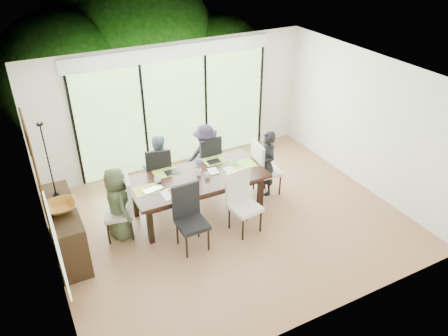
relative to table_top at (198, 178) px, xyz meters
name	(u,v)px	position (x,y,z in m)	size (l,w,h in m)	color
floor	(230,221)	(0.39, -0.53, -0.75)	(6.00, 5.00, 0.01)	brown
ceiling	(232,79)	(0.39, -0.53, 1.96)	(6.00, 5.00, 0.01)	white
wall_back	(175,106)	(0.39, 1.98, 0.61)	(6.00, 0.02, 2.70)	silver
wall_front	(327,244)	(0.39, -3.04, 0.61)	(6.00, 0.02, 2.70)	silver
wall_left	(42,204)	(-2.62, -0.53, 0.61)	(0.02, 5.00, 2.70)	white
wall_right	(367,122)	(3.40, -0.53, 0.61)	(0.02, 5.00, 2.70)	white
glass_doors	(176,113)	(0.39, 1.94, 0.46)	(4.20, 0.02, 2.30)	#598C3F
blinds_header	(173,52)	(0.39, 1.93, 1.76)	(4.40, 0.06, 0.28)	white
mullion_a	(75,133)	(-1.71, 1.93, 0.46)	(0.05, 0.04, 2.30)	black
mullion_b	(145,119)	(-0.31, 1.93, 0.46)	(0.05, 0.04, 2.30)	black
mullion_c	(206,107)	(1.09, 1.93, 0.46)	(0.05, 0.04, 2.30)	black
mullion_d	(261,97)	(2.49, 1.93, 0.46)	(0.05, 0.04, 2.30)	black
side_window	(57,245)	(-2.58, -1.73, 0.76)	(0.02, 0.90, 1.00)	#8CAD7F
deck	(165,147)	(0.39, 2.87, -0.79)	(6.00, 1.80, 0.10)	brown
rail_top	(152,113)	(0.39, 3.67, -0.19)	(6.00, 0.08, 0.06)	brown
foliage_left	(64,78)	(-1.41, 4.67, 0.70)	(3.20, 3.20, 3.20)	#14380F
foliage_mid	(142,46)	(0.79, 5.27, 1.06)	(4.00, 4.00, 4.00)	#14380F
foliage_right	(216,64)	(2.59, 4.47, 0.52)	(2.80, 2.80, 2.80)	#14380F
foliage_far	(99,51)	(-0.21, 5.97, 0.88)	(3.60, 3.60, 3.60)	#14380F
table_top	(198,178)	(0.00, 0.00, 0.00)	(2.48, 1.13, 0.06)	black
table_apron	(198,183)	(0.00, 0.00, -0.09)	(2.27, 0.93, 0.10)	black
table_leg_fl	(150,225)	(-1.08, -0.43, -0.39)	(0.09, 0.09, 0.71)	black
table_leg_fr	(260,193)	(1.08, -0.43, -0.39)	(0.09, 0.09, 0.71)	black
table_leg_bl	(135,200)	(-1.08, 0.43, -0.39)	(0.09, 0.09, 0.71)	black
table_leg_br	(238,172)	(1.08, 0.43, -0.39)	(0.09, 0.09, 0.71)	black
chair_left_end	(117,209)	(-1.50, 0.00, -0.18)	(0.47, 0.47, 1.13)	beige
chair_right_end	(268,167)	(1.50, 0.00, -0.18)	(0.47, 0.47, 1.13)	white
chair_far_left	(159,171)	(-0.45, 0.85, -0.18)	(0.47, 0.47, 1.13)	black
chair_far_right	(205,159)	(0.55, 0.85, -0.18)	(0.47, 0.47, 1.13)	black
chair_near_left	(192,220)	(-0.50, -0.87, -0.18)	(0.47, 0.47, 1.13)	black
chair_near_right	(245,204)	(0.50, -0.87, -0.18)	(0.47, 0.47, 1.13)	white
person_left_end	(117,203)	(-1.48, 0.00, -0.08)	(0.62, 0.39, 1.33)	#414E34
person_right_end	(267,163)	(1.48, 0.00, -0.08)	(0.62, 0.39, 1.33)	black
person_far_left	(158,167)	(-0.45, 0.83, -0.08)	(0.62, 0.39, 1.33)	slate
person_far_right	(206,156)	(0.55, 0.83, -0.08)	(0.62, 0.39, 1.33)	#291F2F
placemat_left	(147,190)	(-0.95, 0.00, 0.03)	(0.45, 0.33, 0.01)	#A3B540
placemat_right	(243,165)	(0.95, 0.00, 0.03)	(0.45, 0.33, 0.01)	#83BD43
placemat_far_l	(166,172)	(-0.45, 0.40, 0.03)	(0.45, 0.33, 0.01)	#ABC546
placemat_far_r	(215,160)	(0.55, 0.40, 0.03)	(0.45, 0.33, 0.01)	#85AE3E
placemat_paper	(175,193)	(-0.55, -0.30, 0.03)	(0.45, 0.33, 0.01)	white
tablet_far_l	(172,172)	(-0.35, 0.35, 0.04)	(0.27, 0.19, 0.01)	black
tablet_far_r	(214,161)	(0.50, 0.35, 0.04)	(0.25, 0.18, 0.01)	black
papers	(233,169)	(0.70, -0.05, 0.03)	(0.31, 0.23, 0.00)	white
platter_base	(175,192)	(-0.55, -0.30, 0.05)	(0.27, 0.27, 0.02)	white
platter_snacks	(175,191)	(-0.55, -0.30, 0.07)	(0.21, 0.21, 0.01)	#C24D16
vase	(199,172)	(0.05, 0.05, 0.09)	(0.08, 0.08, 0.12)	silver
hyacinth_stems	(199,166)	(0.05, 0.05, 0.22)	(0.04, 0.04, 0.17)	#337226
hyacinth_blooms	(198,161)	(0.05, 0.05, 0.32)	(0.11, 0.11, 0.11)	#5162CC
laptop	(155,191)	(-0.85, -0.10, 0.04)	(0.34, 0.22, 0.03)	silver
cup_a	(158,180)	(-0.70, 0.15, 0.08)	(0.13, 0.13, 0.10)	white
cup_b	(207,175)	(0.15, -0.10, 0.08)	(0.10, 0.10, 0.09)	white
cup_c	(234,162)	(0.80, 0.10, 0.08)	(0.13, 0.13, 0.10)	white
book	(209,172)	(0.25, 0.05, 0.04)	(0.17, 0.23, 0.02)	white
sideboard	(65,229)	(-2.37, -0.02, -0.29)	(0.45, 1.61, 0.90)	black
bowl	(60,207)	(-2.37, -0.12, 0.22)	(0.48, 0.48, 0.12)	#966320
candlestick_base	(56,195)	(-2.37, 0.33, 0.18)	(0.10, 0.10, 0.04)	black
candlestick_shaft	(48,161)	(-2.37, 0.33, 0.81)	(0.02, 0.02, 1.26)	black
candlestick_pan	(40,124)	(-2.37, 0.33, 1.44)	(0.10, 0.10, 0.03)	black
candle	(39,120)	(-2.37, 0.33, 1.50)	(0.04, 0.04, 0.10)	silver
tapestry	(36,169)	(-2.58, -0.13, 0.96)	(0.02, 1.00, 1.50)	#904815
art_frame	(25,131)	(-2.58, 1.17, 1.01)	(0.03, 0.55, 0.65)	black
art_canvas	(26,131)	(-2.56, 1.17, 1.01)	(0.01, 0.45, 0.55)	#1B5457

